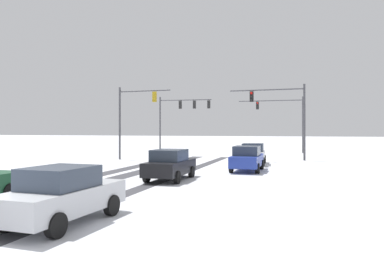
{
  "coord_description": "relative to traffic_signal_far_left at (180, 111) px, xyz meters",
  "views": [
    {
      "loc": [
        7.53,
        -6.97,
        2.65
      ],
      "look_at": [
        0.0,
        18.83,
        2.8
      ],
      "focal_mm": 34.29,
      "sensor_mm": 36.0,
      "label": 1
    }
  ],
  "objects": [
    {
      "name": "wheel_track_left_lane",
      "position": [
        3.44,
        -19.66,
        -4.79
      ],
      "size": [
        1.13,
        29.59,
        0.01
      ],
      "primitive_type": "cube",
      "color": "#424247",
      "rests_on": "ground"
    },
    {
      "name": "wheel_track_right_lane",
      "position": [
        1.77,
        -19.66,
        -4.79
      ],
      "size": [
        1.09,
        29.59,
        0.01
      ],
      "primitive_type": "cube",
      "color": "#424247",
      "rests_on": "ground"
    },
    {
      "name": "wheel_track_center",
      "position": [
        6.18,
        -19.66,
        -4.79
      ],
      "size": [
        0.79,
        29.59,
        0.01
      ],
      "primitive_type": "cube",
      "color": "#424247",
      "rests_on": "ground"
    },
    {
      "name": "sidewalk_kerb_right",
      "position": [
        14.94,
        -21.01,
        -4.73
      ],
      "size": [
        4.0,
        29.59,
        0.12
      ],
      "primitive_type": "cube",
      "color": "white",
      "rests_on": "ground"
    },
    {
      "name": "traffic_signal_far_left",
      "position": [
        0.0,
        0.0,
        0.0
      ],
      "size": [
        6.12,
        0.8,
        6.5
      ],
      "color": "#47474C",
      "rests_on": "ground"
    },
    {
      "name": "traffic_signal_far_right",
      "position": [
        11.42,
        3.77,
        -0.28
      ],
      "size": [
        7.45,
        0.38,
        6.5
      ],
      "color": "#47474C",
      "rests_on": "ground"
    },
    {
      "name": "traffic_signal_near_left",
      "position": [
        -1.11,
        -10.25,
        -0.43
      ],
      "size": [
        4.98,
        0.39,
        6.5
      ],
      "color": "#47474C",
      "rests_on": "ground"
    },
    {
      "name": "traffic_signal_near_right",
      "position": [
        11.79,
        -8.19,
        -0.35
      ],
      "size": [
        6.35,
        0.38,
        6.5
      ],
      "color": "#47474C",
      "rests_on": "ground"
    },
    {
      "name": "car_white_lead",
      "position": [
        9.7,
        -11.61,
        -3.98
      ],
      "size": [
        2.0,
        4.18,
        1.62
      ],
      "color": "silver",
      "rests_on": "ground"
    },
    {
      "name": "car_blue_second",
      "position": [
        9.88,
        -16.36,
        -3.98
      ],
      "size": [
        1.85,
        4.11,
        1.62
      ],
      "color": "#233899",
      "rests_on": "ground"
    },
    {
      "name": "car_black_third",
      "position": [
        6.52,
        -21.75,
        -3.98
      ],
      "size": [
        1.84,
        4.1,
        1.62
      ],
      "color": "black",
      "rests_on": "ground"
    },
    {
      "name": "car_silver_fifth",
      "position": [
        6.65,
        -31.15,
        -3.98
      ],
      "size": [
        1.99,
        4.18,
        1.62
      ],
      "color": "#B7BABF",
      "rests_on": "ground"
    }
  ]
}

